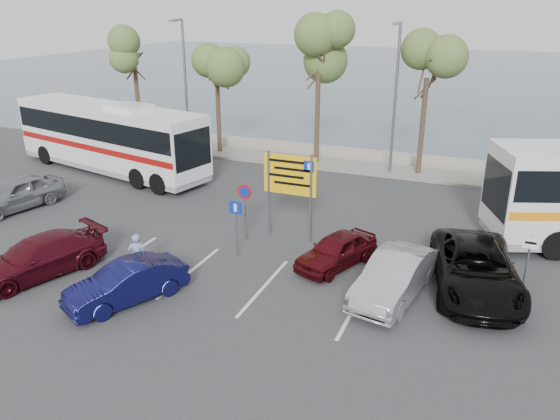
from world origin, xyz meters
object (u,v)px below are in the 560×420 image
at_px(street_lamp_left, 185,80).
at_px(car_red, 336,250).
at_px(car_blue, 126,283).
at_px(pedestrian_near, 137,256).
at_px(car_maroon, 38,257).
at_px(car_silver_b, 395,277).
at_px(pedestrian_far, 507,218).
at_px(suv_black, 476,269).
at_px(car_silver_a, 15,193).
at_px(direction_sign, 290,182).
at_px(street_lamp_right, 395,92).
at_px(coach_bus_left, 110,140).

relative_size(street_lamp_left, car_red, 2.24).
distance_m(car_blue, pedestrian_near, 1.64).
xyz_separation_m(car_maroon, car_silver_b, (11.90, 3.21, 0.04)).
relative_size(car_blue, pedestrian_far, 2.24).
xyz_separation_m(car_blue, car_silver_b, (7.90, 3.54, 0.08)).
bearing_deg(car_blue, suv_black, 52.44).
relative_size(suv_black, pedestrian_far, 3.24).
relative_size(car_silver_b, pedestrian_near, 2.68).
relative_size(car_silver_a, pedestrian_near, 2.71).
height_order(direction_sign, car_maroon, direction_sign).
xyz_separation_m(car_red, pedestrian_near, (-6.15, -3.50, 0.21)).
bearing_deg(street_lamp_right, suv_black, -66.20).
distance_m(car_silver_a, suv_black, 20.30).
bearing_deg(street_lamp_left, car_silver_b, -40.30).
distance_m(direction_sign, pedestrian_near, 6.55).
bearing_deg(car_red, coach_bus_left, 178.54).
xyz_separation_m(car_silver_a, car_blue, (10.00, -5.00, -0.11)).
height_order(street_lamp_right, suv_black, street_lamp_right).
xyz_separation_m(street_lamp_left, car_maroon, (4.00, -16.69, -3.92)).
relative_size(street_lamp_left, direction_sign, 2.23).
height_order(street_lamp_right, car_silver_b, street_lamp_right).
height_order(street_lamp_left, direction_sign, street_lamp_left).
bearing_deg(car_silver_b, pedestrian_far, 73.48).
height_order(street_lamp_left, street_lamp_right, same).
distance_m(car_silver_a, car_maroon, 7.61).
bearing_deg(pedestrian_far, car_maroon, 97.06).
bearing_deg(street_lamp_right, coach_bus_left, -159.96).
bearing_deg(street_lamp_right, car_red, -87.62).
relative_size(coach_bus_left, car_red, 3.67).
height_order(car_blue, car_red, car_blue).
bearing_deg(car_silver_a, car_blue, -14.46).
distance_m(car_maroon, car_red, 10.59).
height_order(street_lamp_left, pedestrian_near, street_lamp_left).
relative_size(street_lamp_right, suv_black, 1.41).
bearing_deg(pedestrian_far, coach_bus_left, 60.10).
bearing_deg(car_silver_a, pedestrian_near, -8.42).
height_order(car_silver_a, pedestrian_far, pedestrian_far).
bearing_deg(suv_black, street_lamp_right, 102.48).
distance_m(car_silver_a, car_silver_b, 17.96).
height_order(car_maroon, car_red, car_maroon).
bearing_deg(car_blue, street_lamp_right, 100.17).
bearing_deg(car_maroon, car_silver_b, 35.47).
height_order(coach_bus_left, pedestrian_far, coach_bus_left).
distance_m(street_lamp_right, pedestrian_near, 16.94).
bearing_deg(car_maroon, street_lamp_left, 123.85).
xyz_separation_m(direction_sign, pedestrian_far, (8.18, 3.30, -1.55)).
height_order(street_lamp_left, car_maroon, street_lamp_left).
height_order(coach_bus_left, car_silver_b, coach_bus_left).
bearing_deg(car_maroon, car_red, 46.57).
xyz_separation_m(street_lamp_right, pedestrian_far, (6.18, -7.02, -3.72)).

